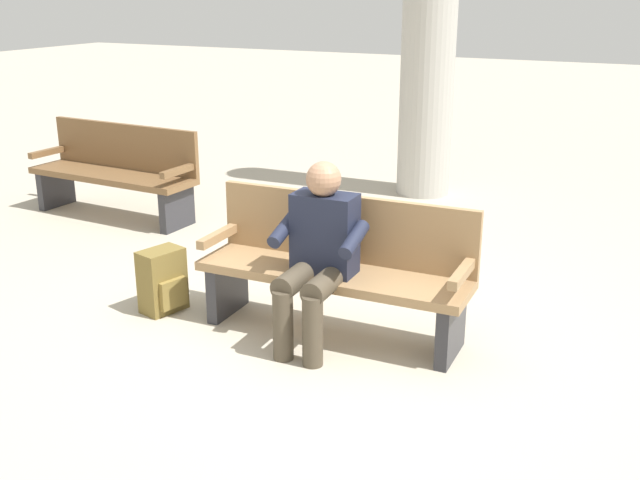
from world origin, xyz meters
TOP-DOWN VIEW (x-y plane):
  - ground_plane at (0.00, 0.00)m, footprint 40.00×40.00m
  - bench_near at (0.00, -0.07)m, footprint 1.81×0.53m
  - person_seated at (0.03, 0.16)m, footprint 0.58×0.58m
  - backpack at (1.23, 0.19)m, footprint 0.29×0.34m
  - bench_far at (3.10, -1.52)m, footprint 1.82×0.56m
  - support_pillar at (0.65, -3.69)m, footprint 0.57×0.57m

SIDE VIEW (x-z plane):
  - ground_plane at x=0.00m, z-range 0.00..0.00m
  - backpack at x=1.23m, z-range 0.00..0.45m
  - bench_near at x=0.00m, z-range 0.01..0.91m
  - bench_far at x=3.10m, z-range 0.01..0.91m
  - person_seated at x=0.03m, z-range 0.04..1.22m
  - support_pillar at x=0.65m, z-range 0.00..3.59m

